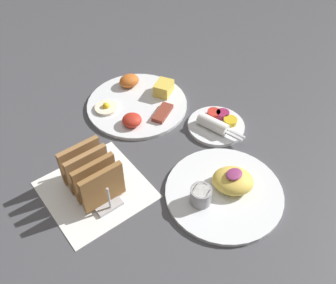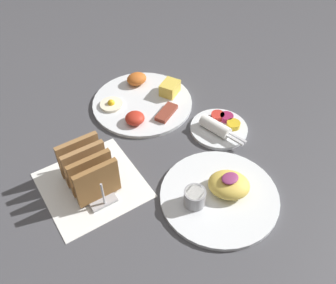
{
  "view_description": "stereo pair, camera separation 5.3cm",
  "coord_description": "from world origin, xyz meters",
  "px_view_note": "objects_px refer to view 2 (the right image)",
  "views": [
    {
      "loc": [
        -0.39,
        -0.51,
        0.69
      ],
      "look_at": [
        0.01,
        -0.0,
        0.03
      ],
      "focal_mm": 40.0,
      "sensor_mm": 36.0,
      "label": 1
    },
    {
      "loc": [
        -0.34,
        -0.54,
        0.69
      ],
      "look_at": [
        0.01,
        -0.0,
        0.03
      ],
      "focal_mm": 40.0,
      "sensor_mm": 36.0,
      "label": 2
    }
  ],
  "objects_px": {
    "plate_condiments": "(219,127)",
    "plate_foreground": "(220,193)",
    "toast_rack": "(89,170)",
    "plate_breakfast": "(143,101)"
  },
  "relations": [
    {
      "from": "plate_condiments",
      "to": "plate_foreground",
      "type": "relative_size",
      "value": 0.64
    },
    {
      "from": "plate_condiments",
      "to": "plate_foreground",
      "type": "xyz_separation_m",
      "value": [
        -0.14,
        -0.17,
        0.0
      ]
    },
    {
      "from": "plate_condiments",
      "to": "toast_rack",
      "type": "bearing_deg",
      "value": 177.22
    },
    {
      "from": "plate_condiments",
      "to": "plate_breakfast",
      "type": "bearing_deg",
      "value": 118.96
    },
    {
      "from": "plate_condiments",
      "to": "plate_foreground",
      "type": "bearing_deg",
      "value": -128.28
    },
    {
      "from": "plate_breakfast",
      "to": "plate_foreground",
      "type": "height_order",
      "value": "plate_foreground"
    },
    {
      "from": "plate_breakfast",
      "to": "plate_condiments",
      "type": "relative_size",
      "value": 1.65
    },
    {
      "from": "plate_breakfast",
      "to": "toast_rack",
      "type": "relative_size",
      "value": 1.91
    },
    {
      "from": "plate_condiments",
      "to": "toast_rack",
      "type": "xyz_separation_m",
      "value": [
        -0.36,
        0.02,
        0.04
      ]
    },
    {
      "from": "plate_condiments",
      "to": "toast_rack",
      "type": "distance_m",
      "value": 0.36
    }
  ]
}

